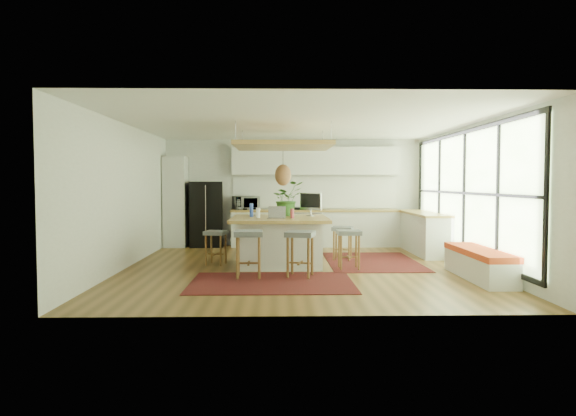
{
  "coord_description": "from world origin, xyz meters",
  "views": [
    {
      "loc": [
        -0.41,
        -9.48,
        1.6
      ],
      "look_at": [
        -0.2,
        0.5,
        1.1
      ],
      "focal_mm": 31.54,
      "sensor_mm": 36.0,
      "label": 1
    }
  ],
  "objects_px": {
    "microwave": "(246,201)",
    "island": "(280,241)",
    "stool_right_front": "(349,250)",
    "stool_left_side": "(216,246)",
    "island_plant": "(287,202)",
    "stool_near_left": "(249,257)",
    "stool_near_right": "(300,256)",
    "stool_right_back": "(342,243)",
    "monitor": "(311,203)",
    "fridge": "(206,210)",
    "laptop": "(276,212)"
  },
  "relations": [
    {
      "from": "stool_near_left",
      "to": "island_plant",
      "type": "xyz_separation_m",
      "value": [
        0.67,
        1.8,
        0.85
      ]
    },
    {
      "from": "island",
      "to": "stool_right_back",
      "type": "height_order",
      "value": "island"
    },
    {
      "from": "island",
      "to": "laptop",
      "type": "bearing_deg",
      "value": -99.58
    },
    {
      "from": "monitor",
      "to": "island_plant",
      "type": "distance_m",
      "value": 0.49
    },
    {
      "from": "island",
      "to": "microwave",
      "type": "xyz_separation_m",
      "value": [
        -0.83,
        2.87,
        0.67
      ]
    },
    {
      "from": "stool_left_side",
      "to": "island_plant",
      "type": "xyz_separation_m",
      "value": [
        1.39,
        0.4,
        0.85
      ]
    },
    {
      "from": "stool_near_left",
      "to": "stool_right_front",
      "type": "xyz_separation_m",
      "value": [
        1.81,
        0.82,
        0.0
      ]
    },
    {
      "from": "island_plant",
      "to": "stool_left_side",
      "type": "bearing_deg",
      "value": -163.96
    },
    {
      "from": "stool_left_side",
      "to": "monitor",
      "type": "distance_m",
      "value": 2.08
    },
    {
      "from": "fridge",
      "to": "stool_left_side",
      "type": "bearing_deg",
      "value": -83.35
    },
    {
      "from": "stool_near_left",
      "to": "stool_right_back",
      "type": "bearing_deg",
      "value": 46.2
    },
    {
      "from": "laptop",
      "to": "island_plant",
      "type": "height_order",
      "value": "island_plant"
    },
    {
      "from": "stool_left_side",
      "to": "laptop",
      "type": "xyz_separation_m",
      "value": [
        1.18,
        -0.44,
        0.7
      ]
    },
    {
      "from": "microwave",
      "to": "island",
      "type": "bearing_deg",
      "value": -93.8
    },
    {
      "from": "stool_right_front",
      "to": "stool_right_back",
      "type": "distance_m",
      "value": 1.09
    },
    {
      "from": "island",
      "to": "island_plant",
      "type": "bearing_deg",
      "value": 72.51
    },
    {
      "from": "microwave",
      "to": "island_plant",
      "type": "xyz_separation_m",
      "value": [
        0.98,
        -2.41,
        0.07
      ]
    },
    {
      "from": "stool_near_left",
      "to": "stool_right_back",
      "type": "relative_size",
      "value": 1.15
    },
    {
      "from": "island",
      "to": "stool_near_left",
      "type": "xyz_separation_m",
      "value": [
        -0.53,
        -1.34,
        -0.11
      ]
    },
    {
      "from": "island",
      "to": "microwave",
      "type": "distance_m",
      "value": 3.06
    },
    {
      "from": "fridge",
      "to": "microwave",
      "type": "bearing_deg",
      "value": -4.29
    },
    {
      "from": "microwave",
      "to": "stool_near_right",
      "type": "bearing_deg",
      "value": -94.24
    },
    {
      "from": "stool_right_back",
      "to": "laptop",
      "type": "distance_m",
      "value": 1.8
    },
    {
      "from": "fridge",
      "to": "stool_right_front",
      "type": "bearing_deg",
      "value": -52.45
    },
    {
      "from": "monitor",
      "to": "stool_left_side",
      "type": "bearing_deg",
      "value": -133.81
    },
    {
      "from": "stool_near_left",
      "to": "stool_right_front",
      "type": "distance_m",
      "value": 1.98
    },
    {
      "from": "island",
      "to": "stool_right_back",
      "type": "distance_m",
      "value": 1.43
    },
    {
      "from": "stool_near_left",
      "to": "laptop",
      "type": "distance_m",
      "value": 1.28
    },
    {
      "from": "monitor",
      "to": "island_plant",
      "type": "relative_size",
      "value": 0.73
    },
    {
      "from": "island",
      "to": "stool_near_left",
      "type": "bearing_deg",
      "value": -111.52
    },
    {
      "from": "stool_near_right",
      "to": "microwave",
      "type": "distance_m",
      "value": 4.4
    },
    {
      "from": "stool_near_left",
      "to": "stool_near_right",
      "type": "relative_size",
      "value": 1.02
    },
    {
      "from": "island",
      "to": "stool_left_side",
      "type": "distance_m",
      "value": 1.25
    },
    {
      "from": "stool_near_right",
      "to": "laptop",
      "type": "xyz_separation_m",
      "value": [
        -0.41,
        0.92,
        0.7
      ]
    },
    {
      "from": "stool_near_left",
      "to": "stool_near_right",
      "type": "bearing_deg",
      "value": 2.57
    },
    {
      "from": "stool_near_left",
      "to": "microwave",
      "type": "xyz_separation_m",
      "value": [
        -0.31,
        4.21,
        0.78
      ]
    },
    {
      "from": "stool_near_left",
      "to": "island_plant",
      "type": "height_order",
      "value": "island_plant"
    },
    {
      "from": "island",
      "to": "island_plant",
      "type": "height_order",
      "value": "island_plant"
    },
    {
      "from": "fridge",
      "to": "stool_right_front",
      "type": "distance_m",
      "value": 4.63
    },
    {
      "from": "stool_near_left",
      "to": "stool_near_right",
      "type": "xyz_separation_m",
      "value": [
        0.87,
        0.04,
        0.0
      ]
    },
    {
      "from": "stool_right_front",
      "to": "stool_left_side",
      "type": "relative_size",
      "value": 1.09
    },
    {
      "from": "stool_near_right",
      "to": "stool_right_back",
      "type": "xyz_separation_m",
      "value": [
        0.96,
        1.87,
        0.0
      ]
    },
    {
      "from": "fridge",
      "to": "stool_right_back",
      "type": "xyz_separation_m",
      "value": [
        3.13,
        -2.29,
        -0.57
      ]
    },
    {
      "from": "stool_right_front",
      "to": "island_plant",
      "type": "relative_size",
      "value": 1.04
    },
    {
      "from": "laptop",
      "to": "island_plant",
      "type": "relative_size",
      "value": 0.5
    },
    {
      "from": "fridge",
      "to": "monitor",
      "type": "xyz_separation_m",
      "value": [
        2.45,
        -2.49,
        0.26
      ]
    },
    {
      "from": "monitor",
      "to": "microwave",
      "type": "bearing_deg",
      "value": 157.32
    },
    {
      "from": "stool_near_right",
      "to": "microwave",
      "type": "bearing_deg",
      "value": 105.76
    },
    {
      "from": "island",
      "to": "laptop",
      "type": "relative_size",
      "value": 5.29
    },
    {
      "from": "island",
      "to": "monitor",
      "type": "bearing_deg",
      "value": 30.3
    }
  ]
}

